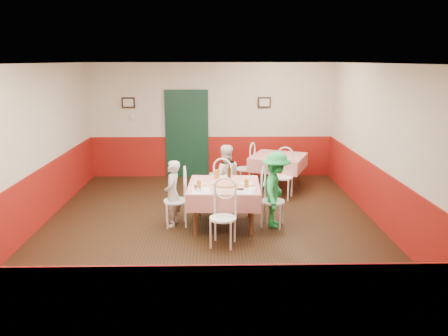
{
  "coord_description": "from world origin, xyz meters",
  "views": [
    {
      "loc": [
        0.1,
        -7.21,
        2.86
      ],
      "look_at": [
        0.25,
        0.06,
        1.05
      ],
      "focal_mm": 35.0,
      "sensor_mm": 36.0,
      "label": 1
    }
  ],
  "objects_px": {
    "second_table": "(278,172)",
    "pizza": "(226,184)",
    "chair_right": "(273,202)",
    "chair_near": "(223,218)",
    "chair_left": "(176,201)",
    "chair_second_a": "(245,169)",
    "main_table": "(224,205)",
    "beer_bottle": "(229,172)",
    "diner_far": "(225,177)",
    "wallet": "(241,189)",
    "diner_left": "(173,193)",
    "chair_second_b": "(283,177)",
    "glass_c": "(217,174)",
    "chair_far": "(225,187)",
    "glass_a": "(199,184)",
    "diner_right": "(276,190)",
    "glass_b": "(246,184)"
  },
  "relations": [
    {
      "from": "second_table",
      "to": "pizza",
      "type": "xyz_separation_m",
      "value": [
        -1.25,
        -2.37,
        0.4
      ]
    },
    {
      "from": "chair_right",
      "to": "chair_near",
      "type": "distance_m",
      "value": 1.2
    },
    {
      "from": "chair_left",
      "to": "chair_second_a",
      "type": "bearing_deg",
      "value": 140.94
    },
    {
      "from": "chair_right",
      "to": "pizza",
      "type": "height_order",
      "value": "chair_right"
    },
    {
      "from": "main_table",
      "to": "beer_bottle",
      "type": "xyz_separation_m",
      "value": [
        0.1,
        0.38,
        0.5
      ]
    },
    {
      "from": "diner_far",
      "to": "beer_bottle",
      "type": "bearing_deg",
      "value": 91.43
    },
    {
      "from": "wallet",
      "to": "diner_left",
      "type": "distance_m",
      "value": 1.24
    },
    {
      "from": "chair_left",
      "to": "chair_second_b",
      "type": "relative_size",
      "value": 1.0
    },
    {
      "from": "chair_right",
      "to": "beer_bottle",
      "type": "relative_size",
      "value": 3.8
    },
    {
      "from": "chair_second_a",
      "to": "wallet",
      "type": "xyz_separation_m",
      "value": [
        -0.26,
        -2.67,
        0.32
      ]
    },
    {
      "from": "diner_far",
      "to": "chair_near",
      "type": "bearing_deg",
      "value": 81.94
    },
    {
      "from": "pizza",
      "to": "second_table",
      "type": "bearing_deg",
      "value": 62.28
    },
    {
      "from": "glass_c",
      "to": "diner_left",
      "type": "xyz_separation_m",
      "value": [
        -0.78,
        -0.36,
        -0.25
      ]
    },
    {
      "from": "chair_near",
      "to": "chair_far",
      "type": "bearing_deg",
      "value": 101.18
    },
    {
      "from": "chair_second_b",
      "to": "chair_left",
      "type": "bearing_deg",
      "value": -121.18
    },
    {
      "from": "chair_near",
      "to": "glass_c",
      "type": "distance_m",
      "value": 1.31
    },
    {
      "from": "chair_left",
      "to": "beer_bottle",
      "type": "xyz_separation_m",
      "value": [
        0.95,
        0.34,
        0.43
      ]
    },
    {
      "from": "chair_near",
      "to": "chair_left",
      "type": "bearing_deg",
      "value": 146.18
    },
    {
      "from": "main_table",
      "to": "chair_second_b",
      "type": "bearing_deg",
      "value": 51.09
    },
    {
      "from": "chair_far",
      "to": "chair_second_a",
      "type": "bearing_deg",
      "value": -91.2
    },
    {
      "from": "chair_near",
      "to": "glass_a",
      "type": "distance_m",
      "value": 0.82
    },
    {
      "from": "beer_bottle",
      "to": "diner_right",
      "type": "xyz_separation_m",
      "value": [
        0.8,
        -0.41,
        -0.21
      ]
    },
    {
      "from": "main_table",
      "to": "chair_second_b",
      "type": "relative_size",
      "value": 1.36
    },
    {
      "from": "chair_left",
      "to": "beer_bottle",
      "type": "height_order",
      "value": "beer_bottle"
    },
    {
      "from": "chair_left",
      "to": "chair_second_b",
      "type": "xyz_separation_m",
      "value": [
        2.12,
        1.54,
        0.0
      ]
    },
    {
      "from": "main_table",
      "to": "pizza",
      "type": "height_order",
      "value": "pizza"
    },
    {
      "from": "glass_b",
      "to": "chair_right",
      "type": "bearing_deg",
      "value": 20.52
    },
    {
      "from": "beer_bottle",
      "to": "chair_near",
      "type": "bearing_deg",
      "value": -96.38
    },
    {
      "from": "glass_c",
      "to": "diner_far",
      "type": "relative_size",
      "value": 0.12
    },
    {
      "from": "chair_right",
      "to": "diner_right",
      "type": "relative_size",
      "value": 0.67
    },
    {
      "from": "glass_a",
      "to": "main_table",
      "type": "bearing_deg",
      "value": 28.61
    },
    {
      "from": "main_table",
      "to": "diner_right",
      "type": "xyz_separation_m",
      "value": [
        0.9,
        -0.04,
        0.29
      ]
    },
    {
      "from": "pizza",
      "to": "glass_b",
      "type": "relative_size",
      "value": 2.92
    },
    {
      "from": "glass_b",
      "to": "wallet",
      "type": "height_order",
      "value": "glass_b"
    },
    {
      "from": "chair_left",
      "to": "pizza",
      "type": "xyz_separation_m",
      "value": [
        0.88,
        -0.08,
        0.32
      ]
    },
    {
      "from": "glass_b",
      "to": "diner_far",
      "type": "height_order",
      "value": "diner_far"
    },
    {
      "from": "pizza",
      "to": "chair_near",
      "type": "bearing_deg",
      "value": -94.41
    },
    {
      "from": "pizza",
      "to": "glass_a",
      "type": "xyz_separation_m",
      "value": [
        -0.45,
        -0.19,
        0.05
      ]
    },
    {
      "from": "main_table",
      "to": "beer_bottle",
      "type": "bearing_deg",
      "value": 74.83
    },
    {
      "from": "wallet",
      "to": "diner_far",
      "type": "height_order",
      "value": "diner_far"
    },
    {
      "from": "chair_right",
      "to": "chair_near",
      "type": "bearing_deg",
      "value": 149.37
    },
    {
      "from": "chair_near",
      "to": "main_table",
      "type": "bearing_deg",
      "value": 101.18
    },
    {
      "from": "chair_right",
      "to": "glass_a",
      "type": "xyz_separation_m",
      "value": [
        -1.28,
        -0.2,
        0.38
      ]
    },
    {
      "from": "second_table",
      "to": "chair_second_a",
      "type": "height_order",
      "value": "chair_second_a"
    },
    {
      "from": "chair_right",
      "to": "pizza",
      "type": "relative_size",
      "value": 2.17
    },
    {
      "from": "chair_second_a",
      "to": "glass_c",
      "type": "bearing_deg",
      "value": 4.4
    },
    {
      "from": "chair_far",
      "to": "wallet",
      "type": "xyz_separation_m",
      "value": [
        0.23,
        -1.19,
        0.32
      ]
    },
    {
      "from": "second_table",
      "to": "diner_far",
      "type": "bearing_deg",
      "value": -130.88
    },
    {
      "from": "beer_bottle",
      "to": "chair_left",
      "type": "bearing_deg",
      "value": -160.21
    },
    {
      "from": "chair_right",
      "to": "chair_near",
      "type": "xyz_separation_m",
      "value": [
        -0.88,
        -0.81,
        0.0
      ]
    }
  ]
}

